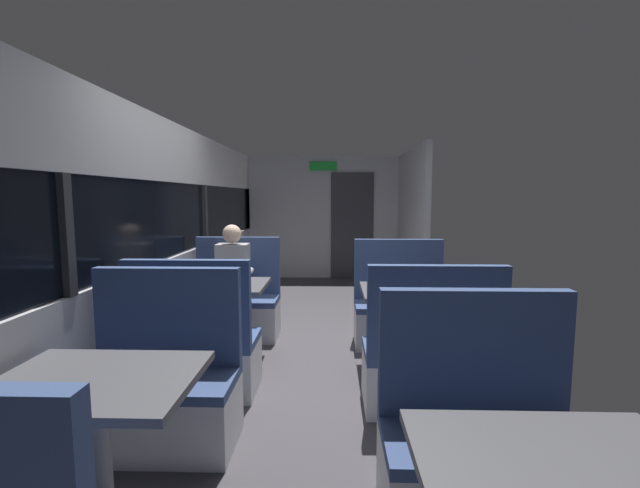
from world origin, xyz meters
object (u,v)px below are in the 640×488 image
object	(u,v)px
dining_table_rear_aisle	(413,301)
seated_passenger	(234,290)
dining_table_near_window	(97,398)
bench_mid_window_facing_entry	(236,307)
bench_near_window_facing_entry	(161,393)
dining_table_mid_window	(218,294)
bench_mid_window_facing_end	(196,353)
bench_rear_aisle_facing_end	(430,366)
bench_rear_aisle_facing_entry	(400,313)
bench_front_aisle_facing_entry	(481,456)

from	to	relation	value
dining_table_rear_aisle	seated_passenger	size ratio (longest dim) A/B	0.71
dining_table_near_window	dining_table_rear_aisle	xyz separation A→B (m)	(1.79, 1.89, 0.00)
bench_mid_window_facing_entry	bench_near_window_facing_entry	bearing A→B (deg)	-90.00
dining_table_near_window	bench_mid_window_facing_entry	world-z (taller)	bench_mid_window_facing_entry
bench_mid_window_facing_entry	dining_table_rear_aisle	xyz separation A→B (m)	(1.79, -0.90, 0.31)
dining_table_mid_window	bench_mid_window_facing_end	xyz separation A→B (m)	(0.00, -0.70, -0.31)
dining_table_near_window	bench_rear_aisle_facing_end	distance (m)	2.17
bench_rear_aisle_facing_end	dining_table_near_window	bearing A→B (deg)	-146.39
bench_mid_window_facing_end	dining_table_rear_aisle	xyz separation A→B (m)	(1.79, 0.50, 0.31)
bench_near_window_facing_entry	seated_passenger	xyz separation A→B (m)	(0.00, 2.02, 0.21)
dining_table_mid_window	bench_rear_aisle_facing_end	world-z (taller)	bench_rear_aisle_facing_end
dining_table_rear_aisle	bench_rear_aisle_facing_end	xyz separation A→B (m)	(0.00, -0.70, -0.31)
bench_near_window_facing_entry	bench_rear_aisle_facing_end	distance (m)	1.86
bench_mid_window_facing_end	bench_mid_window_facing_entry	world-z (taller)	same
dining_table_rear_aisle	bench_rear_aisle_facing_entry	distance (m)	0.77
bench_mid_window_facing_entry	bench_rear_aisle_facing_entry	bearing A→B (deg)	-6.38
bench_mid_window_facing_end	bench_rear_aisle_facing_entry	xyz separation A→B (m)	(1.79, 1.20, 0.00)
bench_rear_aisle_facing_entry	dining_table_near_window	bearing A→B (deg)	-124.66
bench_near_window_facing_entry	dining_table_rear_aisle	size ratio (longest dim) A/B	1.22
bench_rear_aisle_facing_end	bench_near_window_facing_entry	bearing A→B (deg)	-164.68
bench_rear_aisle_facing_end	bench_rear_aisle_facing_entry	distance (m)	1.40
bench_front_aisle_facing_entry	bench_mid_window_facing_end	bearing A→B (deg)	144.21
seated_passenger	dining_table_mid_window	bearing A→B (deg)	-90.00
bench_near_window_facing_entry	bench_mid_window_facing_entry	distance (m)	2.09
bench_mid_window_facing_end	dining_table_rear_aisle	bearing A→B (deg)	15.59
bench_mid_window_facing_entry	seated_passenger	xyz separation A→B (m)	(0.00, -0.07, 0.21)
dining_table_mid_window	bench_front_aisle_facing_entry	distance (m)	2.69
bench_mid_window_facing_end	bench_mid_window_facing_entry	distance (m)	1.40
dining_table_mid_window	bench_mid_window_facing_entry	size ratio (longest dim) A/B	0.82
dining_table_mid_window	bench_rear_aisle_facing_end	bearing A→B (deg)	-26.68
bench_near_window_facing_entry	bench_mid_window_facing_end	distance (m)	0.69
dining_table_near_window	dining_table_mid_window	xyz separation A→B (m)	(0.00, 2.09, 0.00)
bench_front_aisle_facing_entry	bench_rear_aisle_facing_entry	bearing A→B (deg)	90.00
bench_front_aisle_facing_entry	bench_rear_aisle_facing_entry	xyz separation A→B (m)	(0.00, 2.49, 0.00)
bench_mid_window_facing_end	bench_mid_window_facing_entry	xyz separation A→B (m)	(0.00, 1.40, 0.00)
dining_table_near_window	bench_near_window_facing_entry	size ratio (longest dim) A/B	0.82
bench_mid_window_facing_entry	dining_table_rear_aisle	distance (m)	2.03
bench_rear_aisle_facing_end	bench_mid_window_facing_entry	bearing A→B (deg)	138.23
bench_near_window_facing_entry	bench_front_aisle_facing_entry	bearing A→B (deg)	-18.53
dining_table_mid_window	bench_mid_window_facing_end	distance (m)	0.77
bench_rear_aisle_facing_entry	bench_near_window_facing_entry	bearing A→B (deg)	-133.45
dining_table_mid_window	bench_front_aisle_facing_entry	bearing A→B (deg)	-48.03
bench_near_window_facing_entry	bench_rear_aisle_facing_end	size ratio (longest dim) A/B	1.00
bench_mid_window_facing_end	bench_front_aisle_facing_entry	world-z (taller)	same
bench_near_window_facing_entry	dining_table_mid_window	bearing A→B (deg)	90.00
bench_near_window_facing_entry	bench_mid_window_facing_end	size ratio (longest dim) A/B	1.00
bench_rear_aisle_facing_entry	bench_mid_window_facing_entry	bearing A→B (deg)	173.62
dining_table_near_window	bench_mid_window_facing_entry	bearing A→B (deg)	90.00
bench_near_window_facing_entry	seated_passenger	world-z (taller)	seated_passenger
dining_table_near_window	dining_table_mid_window	world-z (taller)	same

